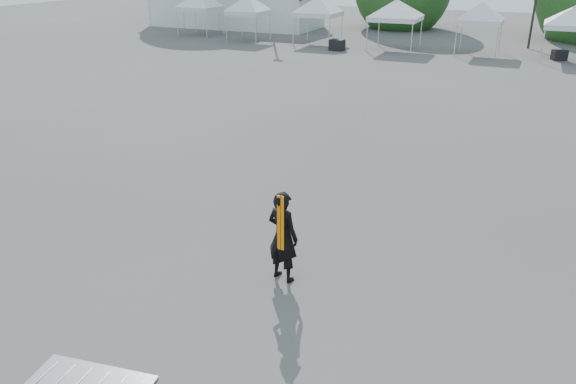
% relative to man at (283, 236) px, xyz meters
% --- Properties ---
extents(ground, '(120.00, 120.00, 0.00)m').
position_rel_man_xyz_m(ground, '(0.39, 2.75, -0.96)').
color(ground, '#474442').
rests_on(ground, ground).
extents(marquee, '(15.00, 6.25, 4.23)m').
position_rel_man_xyz_m(marquee, '(-21.61, 37.75, 1.01)').
color(marquee, silver).
rests_on(marquee, ground).
extents(tent_c, '(4.22, 4.22, 3.88)m').
position_rel_man_xyz_m(tent_c, '(-11.08, 31.05, 2.09)').
color(tent_c, silver).
rests_on(tent_c, ground).
extents(tent_d, '(4.57, 4.57, 3.88)m').
position_rel_man_xyz_m(tent_d, '(-5.17, 30.34, 2.09)').
color(tent_d, silver).
rests_on(tent_d, ground).
extents(tent_e, '(3.87, 3.87, 3.88)m').
position_rel_man_xyz_m(tent_e, '(0.34, 30.67, 2.09)').
color(tent_e, silver).
rests_on(tent_e, ground).
extents(man, '(0.79, 0.62, 1.92)m').
position_rel_man_xyz_m(man, '(0.00, 0.00, 0.00)').
color(man, black).
rests_on(man, ground).
extents(crate_west, '(1.01, 0.81, 0.74)m').
position_rel_man_xyz_m(crate_west, '(-8.65, 28.41, -0.59)').
color(crate_west, black).
rests_on(crate_west, ground).
extents(crate_mid, '(1.01, 0.92, 0.64)m').
position_rel_man_xyz_m(crate_mid, '(5.33, 30.28, -0.64)').
color(crate_mid, black).
rests_on(crate_mid, ground).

